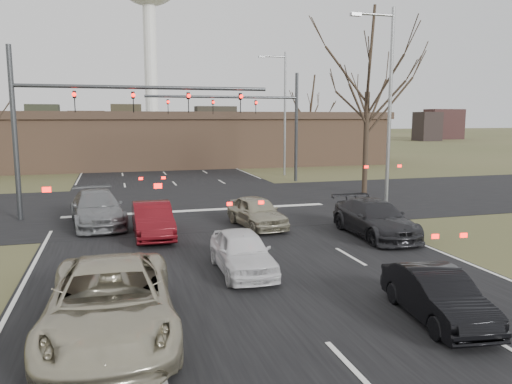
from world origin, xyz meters
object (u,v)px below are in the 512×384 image
car_silver_suv (110,302)px  car_red_ahead (153,220)px  building (177,139)px  streetlight_right_far (283,107)px  car_white_sedan (242,252)px  car_black_hatch (437,295)px  mast_arm_near (89,111)px  car_silver_ahead (257,212)px  mast_arm_far (260,114)px  streetlight_right_near (387,101)px  car_charcoal_sedan (375,219)px  car_grey_ahead (97,208)px

car_silver_suv → car_red_ahead: (1.61, 9.24, -0.12)m
building → streetlight_right_far: size_ratio=4.24×
streetlight_right_far → car_white_sedan: (-9.82, -24.61, -4.92)m
streetlight_right_far → car_black_hatch: bearing=-102.1°
mast_arm_near → streetlight_right_far: size_ratio=1.21×
streetlight_right_far → car_black_hatch: size_ratio=2.71×
car_red_ahead → car_silver_ahead: bearing=6.5°
mast_arm_near → mast_arm_far: 15.17m
streetlight_right_near → car_silver_ahead: bearing=-167.6°
car_white_sedan → car_silver_ahead: car_silver_ahead is taller
mast_arm_near → car_silver_suv: 14.99m
car_silver_suv → car_charcoal_sedan: bearing=35.7°
mast_arm_far → car_charcoal_sedan: mast_arm_far is taller
streetlight_right_near → car_silver_suv: 18.07m
car_silver_suv → streetlight_right_far: bearing=65.9°
car_charcoal_sedan → car_grey_ahead: car_grey_ahead is taller
mast_arm_near → car_silver_ahead: size_ratio=3.04×
building → car_charcoal_sedan: 32.74m
streetlight_right_near → streetlight_right_far: (0.50, 17.00, 0.00)m
car_red_ahead → car_silver_suv: bearing=-100.2°
mast_arm_near → car_silver_ahead: bearing=-33.3°
streetlight_right_near → car_grey_ahead: (-13.81, 0.81, -4.83)m
mast_arm_far → mast_arm_near: bearing=-138.8°
car_silver_ahead → streetlight_right_near: bearing=5.2°
car_silver_suv → car_grey_ahead: size_ratio=1.12×
streetlight_right_far → car_red_ahead: streetlight_right_far is taller
car_silver_suv → car_grey_ahead: 12.17m
building → streetlight_right_far: streetlight_right_far is taller
car_charcoal_sedan → car_grey_ahead: (-10.84, 5.27, 0.04)m
car_silver_suv → car_white_sedan: 5.41m
streetlight_right_far → car_silver_suv: 31.86m
car_silver_suv → car_red_ahead: size_ratio=1.39×
streetlight_right_far → car_charcoal_sedan: streetlight_right_far is taller
car_charcoal_sedan → car_silver_ahead: car_charcoal_sedan is taller
car_black_hatch → car_silver_ahead: bearing=103.9°
mast_arm_near → car_charcoal_sedan: 14.05m
car_silver_suv → car_white_sedan: size_ratio=1.51×
streetlight_right_near → car_white_sedan: (-9.32, -7.61, -4.92)m
car_charcoal_sedan → car_red_ahead: (-8.65, 2.35, -0.03)m
car_grey_ahead → mast_arm_near: bearing=89.8°
mast_arm_near → car_white_sedan: size_ratio=3.12×
car_charcoal_sedan → car_silver_ahead: size_ratio=1.25×
mast_arm_far → car_silver_ahead: size_ratio=2.79×
mast_arm_near → car_silver_suv: mast_arm_near is taller
mast_arm_far → streetlight_right_far: bearing=51.9°
building → car_red_ahead: building is taller
streetlight_right_far → car_red_ahead: size_ratio=2.38×
streetlight_right_far → car_silver_ahead: bearing=-112.3°
building → mast_arm_far: size_ratio=3.81×
car_silver_ahead → mast_arm_near: bearing=139.5°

